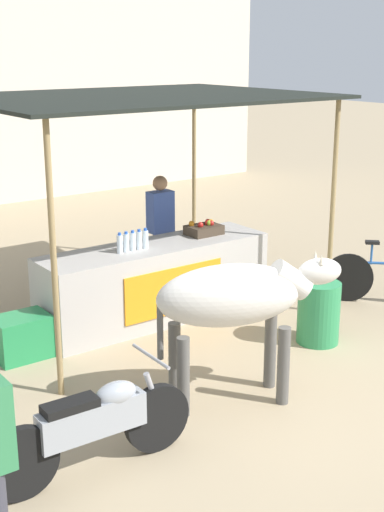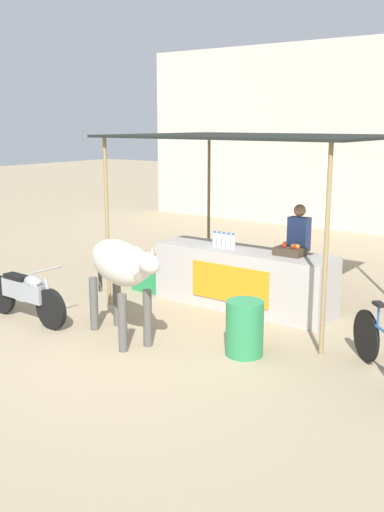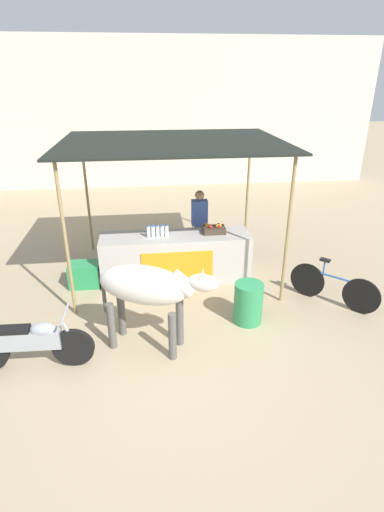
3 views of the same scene
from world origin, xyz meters
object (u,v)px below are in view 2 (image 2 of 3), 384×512
(vendor_behind_counter, at_px, (298,253))
(water_barrel, at_px, (245,328))
(stall_counter, at_px, (243,278))
(motorcycle_parked, at_px, (26,294))
(cooler_box, at_px, (152,277))
(fruit_crate, at_px, (290,250))
(cow, at_px, (120,267))

(vendor_behind_counter, height_order, water_barrel, vendor_behind_counter)
(stall_counter, bearing_deg, motorcycle_parked, -131.88)
(stall_counter, bearing_deg, vendor_behind_counter, 52.01)
(vendor_behind_counter, distance_m, cooler_box, 2.64)
(fruit_crate, height_order, cooler_box, fruit_crate)
(cooler_box, distance_m, water_barrel, 3.36)
(fruit_crate, distance_m, cooler_box, 2.76)
(fruit_crate, xyz_separation_m, vendor_behind_counter, (-0.21, 0.70, -0.19))
(stall_counter, height_order, cooler_box, stall_counter)
(fruit_crate, bearing_deg, vendor_behind_counter, 106.72)
(stall_counter, height_order, cow, cow)
(stall_counter, xyz_separation_m, cow, (-0.58, -2.24, 0.55))
(fruit_crate, distance_m, water_barrel, 1.93)
(vendor_behind_counter, relative_size, motorcycle_parked, 0.92)
(fruit_crate, xyz_separation_m, motorcycle_parked, (-3.06, -2.58, -0.61))
(vendor_behind_counter, bearing_deg, fruit_crate, -73.28)
(fruit_crate, bearing_deg, water_barrel, -80.65)
(water_barrel, xyz_separation_m, cow, (-1.67, -0.50, 0.67))
(stall_counter, relative_size, vendor_behind_counter, 1.82)
(cooler_box, bearing_deg, motorcycle_parked, -100.02)
(motorcycle_parked, bearing_deg, fruit_crate, 40.10)
(vendor_behind_counter, xyz_separation_m, cooler_box, (-2.42, -0.85, -0.61))
(water_barrel, xyz_separation_m, motorcycle_parked, (-3.36, -0.79, 0.07))
(cooler_box, distance_m, cow, 2.61)
(cooler_box, relative_size, water_barrel, 0.83)
(cow, height_order, motorcycle_parked, cow)
(fruit_crate, bearing_deg, cow, -120.99)
(cooler_box, height_order, motorcycle_parked, motorcycle_parked)
(cooler_box, bearing_deg, fruit_crate, 3.26)
(motorcycle_parked, bearing_deg, stall_counter, 48.12)
(water_barrel, bearing_deg, cooler_box, 150.77)
(water_barrel, height_order, cow, cow)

